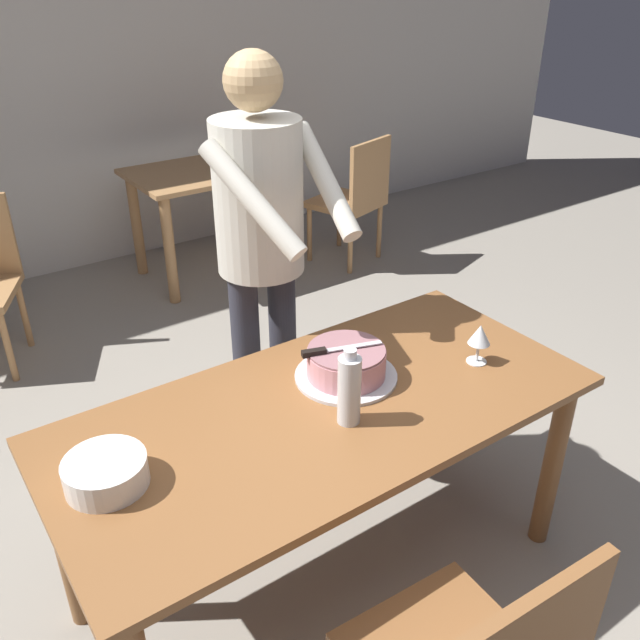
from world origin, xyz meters
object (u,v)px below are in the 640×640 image
at_px(cake_knife, 325,351).
at_px(background_chair_1, 354,196).
at_px(cake_on_platter, 346,364).
at_px(person_cutting_cake, 262,238).
at_px(background_table, 208,193).
at_px(water_bottle, 349,389).
at_px(wine_glass_near, 480,336).
at_px(plate_stack, 106,472).
at_px(main_dining_table, 326,434).

distance_m(cake_knife, background_chair_1, 2.74).
xyz_separation_m(cake_on_platter, background_chair_1, (1.66, 2.11, -0.31)).
height_order(person_cutting_cake, background_table, person_cutting_cake).
xyz_separation_m(water_bottle, background_table, (0.88, 2.72, -0.29)).
bearing_deg(person_cutting_cake, cake_on_platter, -89.96).
bearing_deg(person_cutting_cake, wine_glass_near, -58.61).
height_order(plate_stack, background_table, plate_stack).
relative_size(main_dining_table, wine_glass_near, 11.85).
bearing_deg(cake_on_platter, water_bottle, -125.07).
xyz_separation_m(main_dining_table, cake_knife, (0.08, 0.11, 0.23)).
xyz_separation_m(main_dining_table, plate_stack, (-0.68, 0.04, 0.15)).
relative_size(main_dining_table, cake_knife, 6.48).
bearing_deg(wine_glass_near, plate_stack, 173.93).
relative_size(main_dining_table, person_cutting_cake, 0.99).
relative_size(cake_on_platter, background_table, 0.34).
height_order(main_dining_table, background_table, main_dining_table).
bearing_deg(background_table, main_dining_table, -108.82).
xyz_separation_m(cake_knife, background_chair_1, (1.73, 2.09, -0.37)).
bearing_deg(plate_stack, main_dining_table, -3.77).
height_order(water_bottle, background_chair_1, water_bottle).
xyz_separation_m(person_cutting_cake, background_chair_1, (1.66, 1.59, -0.58)).
bearing_deg(main_dining_table, cake_on_platter, 31.90).
height_order(plate_stack, water_bottle, water_bottle).
distance_m(person_cutting_cake, background_chair_1, 2.37).
height_order(wine_glass_near, background_table, wine_glass_near).
bearing_deg(person_cutting_cake, background_chair_1, 43.68).
relative_size(cake_on_platter, person_cutting_cake, 0.20).
height_order(cake_knife, wine_glass_near, wine_glass_near).
bearing_deg(water_bottle, background_chair_1, 52.00).
bearing_deg(cake_knife, background_table, 71.99).
relative_size(water_bottle, person_cutting_cake, 0.15).
bearing_deg(water_bottle, cake_on_platter, 54.93).
distance_m(main_dining_table, cake_on_platter, 0.24).
height_order(cake_on_platter, plate_stack, cake_on_platter).
height_order(cake_knife, plate_stack, cake_knife).
xyz_separation_m(cake_knife, plate_stack, (-0.75, -0.07, -0.08)).
xyz_separation_m(wine_glass_near, background_table, (0.32, 2.70, -0.28)).
relative_size(cake_knife, wine_glass_near, 1.83).
distance_m(cake_on_platter, background_table, 2.64).
distance_m(cake_knife, water_bottle, 0.22).
distance_m(cake_knife, background_table, 2.65).
relative_size(plate_stack, wine_glass_near, 1.53).
relative_size(cake_knife, water_bottle, 1.05).
distance_m(wine_glass_near, person_cutting_cake, 0.85).
xyz_separation_m(main_dining_table, background_table, (0.89, 2.62, -0.06)).
height_order(person_cutting_cake, background_chair_1, person_cutting_cake).
bearing_deg(plate_stack, cake_on_platter, 3.24).
bearing_deg(main_dining_table, cake_knife, 55.43).
bearing_deg(background_chair_1, background_table, 155.60).
bearing_deg(water_bottle, main_dining_table, 96.46).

